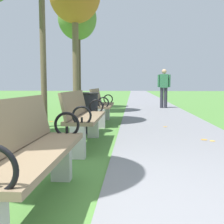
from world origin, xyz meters
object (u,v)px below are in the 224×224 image
at_px(trash_bin, 87,112).
at_px(park_bench_1, 29,152).
at_px(tree_5, 77,21).
at_px(pedestrian_walking, 164,86).
at_px(park_bench_3, 102,105).
at_px(park_bench_2, 83,117).

bearing_deg(trash_bin, park_bench_1, -87.66).
relative_size(tree_5, trash_bin, 5.41).
distance_m(park_bench_1, pedestrian_walking, 9.82).
bearing_deg(park_bench_3, tree_5, 108.75).
bearing_deg(park_bench_2, pedestrian_walking, 73.92).
distance_m(park_bench_2, pedestrian_walking, 7.56).
bearing_deg(pedestrian_walking, park_bench_1, -102.30).
bearing_deg(park_bench_3, trash_bin, -96.35).
bearing_deg(tree_5, park_bench_2, -77.99).
xyz_separation_m(tree_5, pedestrian_walking, (3.57, 0.30, -2.67)).
xyz_separation_m(park_bench_3, pedestrian_walking, (2.09, 4.66, 0.44)).
relative_size(park_bench_2, park_bench_3, 1.00).
relative_size(park_bench_1, tree_5, 0.35).
height_order(park_bench_2, pedestrian_walking, pedestrian_walking).
relative_size(park_bench_2, pedestrian_walking, 0.99).
height_order(park_bench_1, park_bench_2, same).
relative_size(park_bench_3, tree_5, 0.35).
bearing_deg(park_bench_1, tree_5, 99.05).
height_order(park_bench_2, park_bench_3, same).
relative_size(park_bench_1, park_bench_3, 1.00).
bearing_deg(park_bench_3, park_bench_2, -90.00).
xyz_separation_m(pedestrian_walking, trash_bin, (-2.24, -5.98, -0.50)).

